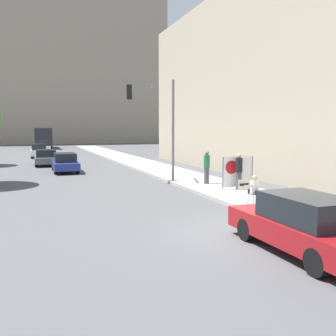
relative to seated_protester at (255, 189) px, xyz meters
The scene contains 15 objects.
ground_plane 3.85m from the seated_protester, 129.80° to the right, with size 160.00×160.00×0.00m, color #4F4F51.
sidewalk_curb 12.17m from the seated_protester, 85.50° to the left, with size 3.40×90.00×0.17m, color #A8A399.
building_backdrop_far 78.21m from the seated_protester, 93.33° to the left, with size 52.00×12.00×39.31m.
building_backdrop_right 15.49m from the seated_protester, 46.49° to the left, with size 10.00×32.00×13.22m.
seated_protester is the anchor object (origin of this frame).
jogger_on_sidewalk 3.83m from the seated_protester, 68.83° to the left, with size 0.34×0.34×1.80m.
pedestrian_behind 6.01m from the seated_protester, 82.61° to the left, with size 0.34×0.34×1.82m.
protest_banner 4.17m from the seated_protester, 69.03° to the left, with size 1.75×0.06×1.63m.
traffic_light_pole 8.94m from the seated_protester, 99.38° to the left, with size 2.67×2.43×5.84m.
parked_car_curbside 5.32m from the seated_protester, 109.89° to the right, with size 1.75×4.54×1.52m.
car_on_road_nearest 17.23m from the seated_protester, 110.27° to the left, with size 1.73×4.76×1.40m.
car_on_road_midblock 22.95m from the seated_protester, 108.12° to the left, with size 1.86×4.39×1.39m.
car_on_road_distant 32.63m from the seated_protester, 103.35° to the left, with size 1.72×4.10×1.54m.
car_on_road_far_lane 42.83m from the seated_protester, 99.13° to the left, with size 1.88×4.63×1.52m.
city_bus_on_road 53.89m from the seated_protester, 96.95° to the left, with size 2.60×11.11×3.35m.
Camera 1 is at (-5.82, -9.66, 3.16)m, focal length 40.00 mm.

